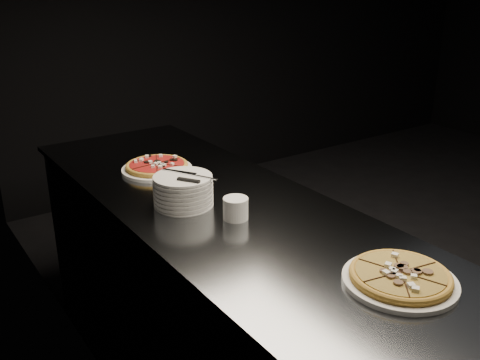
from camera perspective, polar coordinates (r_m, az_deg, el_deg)
wall_left at (r=1.60m, az=-11.41°, el=9.16°), size 0.02×5.00×2.80m
wall_back at (r=5.03m, az=3.78°, el=17.35°), size 5.00×0.02×2.80m
counter at (r=2.15m, az=-0.22°, el=-14.76°), size 0.74×2.44×0.92m
pizza_mushroom at (r=1.56m, az=16.71°, el=-9.91°), size 0.33×0.33×0.04m
pizza_tomato at (r=2.35m, az=-8.85°, el=1.40°), size 0.30×0.30×0.04m
plate_stack at (r=1.97m, az=-6.08°, el=-1.12°), size 0.22×0.22×0.11m
cutlery at (r=1.94m, az=-5.68°, el=0.42°), size 0.10×0.22×0.01m
ramekin at (r=1.86m, az=-0.47°, el=-2.98°), size 0.09×0.09×0.08m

